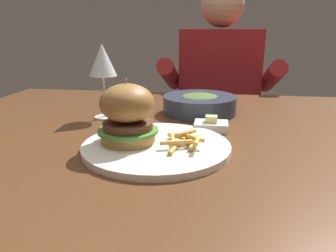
# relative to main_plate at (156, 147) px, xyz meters

# --- Properties ---
(dining_table) EXTENTS (1.47, 1.00, 0.74)m
(dining_table) POSITION_rel_main_plate_xyz_m (0.08, 0.13, -0.08)
(dining_table) COLOR #56331C
(dining_table) RESTS_ON ground
(main_plate) EXTENTS (0.31, 0.31, 0.01)m
(main_plate) POSITION_rel_main_plate_xyz_m (0.00, 0.00, 0.00)
(main_plate) COLOR white
(main_plate) RESTS_ON dining_table
(burger_sandwich) EXTENTS (0.13, 0.13, 0.13)m
(burger_sandwich) POSITION_rel_main_plate_xyz_m (-0.06, 0.00, 0.07)
(burger_sandwich) COLOR #B78447
(burger_sandwich) RESTS_ON main_plate
(fries_pile) EXTENTS (0.09, 0.11, 0.03)m
(fries_pile) POSITION_rel_main_plate_xyz_m (0.06, -0.00, 0.02)
(fries_pile) COLOR gold
(fries_pile) RESTS_ON main_plate
(wine_glass) EXTENTS (0.08, 0.08, 0.21)m
(wine_glass) POSITION_rel_main_plate_xyz_m (-0.19, 0.23, 0.15)
(wine_glass) COLOR silver
(wine_glass) RESTS_ON dining_table
(butter_dish) EXTENTS (0.08, 0.06, 0.04)m
(butter_dish) POSITION_rel_main_plate_xyz_m (0.11, 0.16, 0.00)
(butter_dish) COLOR white
(butter_dish) RESTS_ON dining_table
(soup_bowl) EXTENTS (0.22, 0.22, 0.06)m
(soup_bowl) POSITION_rel_main_plate_xyz_m (0.07, 0.32, 0.02)
(soup_bowl) COLOR #2D384C
(soup_bowl) RESTS_ON dining_table
(diner_person) EXTENTS (0.51, 0.36, 1.18)m
(diner_person) POSITION_rel_main_plate_xyz_m (0.13, 0.90, -0.18)
(diner_person) COLOR #282833
(diner_person) RESTS_ON ground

